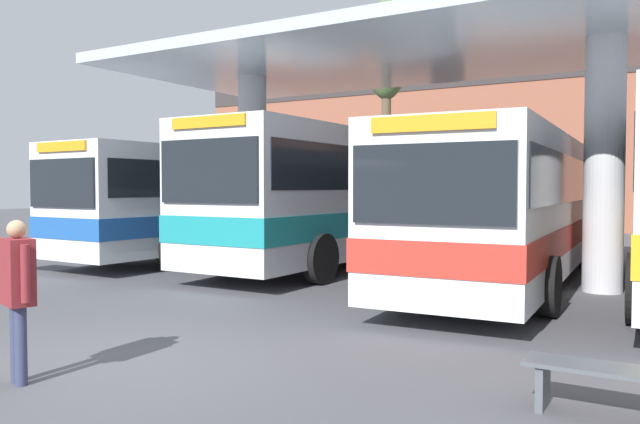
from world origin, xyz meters
TOP-DOWN VIEW (x-y plane):
  - ground_plane at (0.00, 0.00)m, footprint 100.00×100.00m
  - townhouse_backdrop at (0.00, 25.73)m, footprint 40.00×0.58m
  - station_canopy at (0.00, 8.16)m, footprint 13.46×6.97m
  - transit_bus_left_bay at (-6.33, 9.91)m, footprint 3.04×11.78m
  - transit_bus_center_bay at (-2.24, 9.45)m, footprint 2.94×10.68m
  - transit_bus_right_bay at (2.40, 8.62)m, footprint 3.09×11.63m
  - waiting_bench_near_pillar at (5.16, 0.90)m, footprint 1.61×0.44m
  - pedestrian_waiting at (-0.31, -1.14)m, footprint 0.62×0.37m
  - poplar_tree_behind_right at (-4.82, 17.87)m, footprint 1.81×1.81m
  - parked_car_street at (-5.31, 22.17)m, footprint 4.56×2.27m

SIDE VIEW (x-z plane):
  - ground_plane at x=0.00m, z-range 0.00..0.00m
  - waiting_bench_near_pillar at x=5.16m, z-range 0.11..0.57m
  - pedestrian_waiting at x=-0.31m, z-range 0.19..1.89m
  - parked_car_street at x=-5.31m, z-range -0.05..2.13m
  - transit_bus_right_bay at x=2.40m, z-range 0.18..3.22m
  - transit_bus_left_bay at x=-6.33m, z-range 0.20..3.29m
  - transit_bus_center_bay at x=-2.24m, z-range 0.20..3.63m
  - station_canopy at x=0.00m, z-range 1.96..7.14m
  - townhouse_backdrop at x=0.00m, z-range 0.77..10.07m
  - poplar_tree_behind_right at x=-4.82m, z-range 2.49..12.01m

